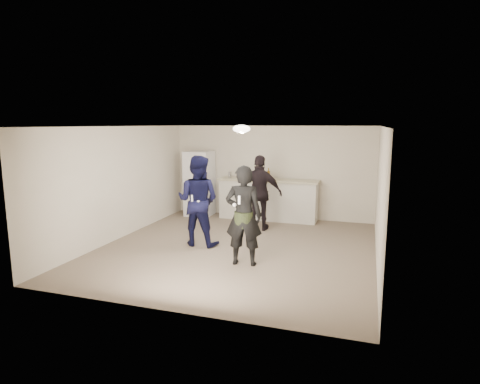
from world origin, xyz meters
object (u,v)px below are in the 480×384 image
(counter, at_px, (268,200))
(fridge, at_px, (199,183))
(shaker, at_px, (230,175))
(spectator, at_px, (260,193))
(man, at_px, (198,201))
(woman, at_px, (244,216))

(counter, bearing_deg, fridge, -177.96)
(fridge, relative_size, shaker, 10.59)
(shaker, relative_size, spectator, 0.09)
(man, height_order, spectator, man)
(counter, xyz_separation_m, shaker, (-1.06, -0.07, 0.65))
(counter, height_order, fridge, fridge)
(counter, height_order, spectator, spectator)
(shaker, xyz_separation_m, spectator, (1.14, -1.05, -0.26))
(woman, xyz_separation_m, spectator, (-0.35, 2.44, -0.01))
(woman, relative_size, spectator, 1.01)
(counter, bearing_deg, man, -107.76)
(fridge, xyz_separation_m, man, (1.10, -2.61, 0.05))
(fridge, height_order, man, man)
(counter, bearing_deg, spectator, -86.05)
(counter, bearing_deg, woman, -83.21)
(counter, relative_size, shaker, 15.29)
(shaker, height_order, man, man)
(fridge, bearing_deg, woman, -55.62)
(counter, distance_m, man, 2.85)
(counter, distance_m, fridge, 2.00)
(shaker, height_order, spectator, spectator)
(counter, relative_size, fridge, 1.44)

